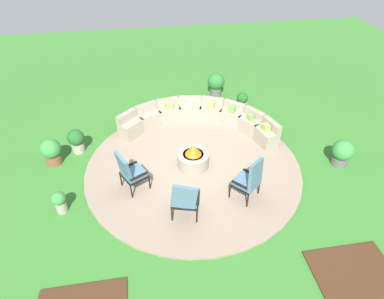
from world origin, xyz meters
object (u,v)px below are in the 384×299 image
Objects in this scene: lounge_chair_front_right at (185,198)px; potted_plant_4 at (242,100)px; potted_plant_2 at (60,201)px; lounge_chair_front_left at (130,171)px; potted_plant_3 at (51,151)px; potted_plant_0 at (342,152)px; lounge_chair_back_left at (250,179)px; potted_plant_5 at (76,140)px; fire_pit at (193,158)px; curved_stone_bench at (200,119)px; potted_plant_1 at (216,83)px.

lounge_chair_front_right is 5.19m from potted_plant_4.
lounge_chair_front_right is at bearing -12.72° from potted_plant_2.
potted_plant_3 is at bearing -152.26° from lounge_chair_front_left.
potted_plant_0 is at bearing 29.67° from lounge_chair_front_right.
potted_plant_4 is (1.05, 4.15, -0.33)m from lounge_chair_back_left.
potted_plant_0 is 7.29m from potted_plant_2.
lounge_chair_back_left is 4.99m from potted_plant_5.
lounge_chair_front_right is at bearing -105.27° from fire_pit.
lounge_chair_front_right reaches higher than potted_plant_5.
potted_plant_2 is 2.28m from potted_plant_5.
lounge_chair_front_right is 1.85× the size of potted_plant_4.
lounge_chair_front_left reaches higher than curved_stone_bench.
potted_plant_4 is at bearing 33.10° from lounge_chair_back_left.
lounge_chair_front_right is (1.18, -1.06, -0.03)m from lounge_chair_front_left.
lounge_chair_front_left is at bearing -50.79° from potted_plant_5.
potted_plant_5 is at bearing 158.84° from fire_pit.
potted_plant_0 is 7.34m from potted_plant_5.
potted_plant_2 is at bearing -133.97° from potted_plant_1.
potted_plant_1 is 1.29m from potted_plant_4.
fire_pit is 0.73× the size of lounge_chair_front_left.
potted_plant_0 is (5.63, 0.13, -0.23)m from lounge_chair_front_left.
curved_stone_bench is at bearing 146.53° from potted_plant_0.
potted_plant_5 is at bearing -150.15° from potted_plant_1.
potted_plant_3 is (-3.29, 2.48, -0.20)m from lounge_chair_front_right.
lounge_chair_back_left is at bearing 46.57° from lounge_chair_front_left.
lounge_chair_front_right is at bearing 19.49° from lounge_chair_front_left.
potted_plant_3 reaches higher than potted_plant_0.
lounge_chair_front_left is 1.62× the size of potted_plant_5.
potted_plant_1 is (0.97, 2.07, 0.10)m from curved_stone_bench.
fire_pit is 1.46× the size of potted_plant_2.
lounge_chair_front_right is (-0.97, -3.49, 0.25)m from curved_stone_bench.
potted_plant_0 reaches higher than potted_plant_2.
lounge_chair_front_left is 5.48m from potted_plant_1.
potted_plant_5 is at bearing -163.55° from potted_plant_4.
potted_plant_5 is (-4.63, -2.65, -0.08)m from potted_plant_1.
potted_plant_1 reaches higher than curved_stone_bench.
fire_pit is at bearing -105.74° from curved_stone_bench.
lounge_chair_back_left is at bearing -104.14° from potted_plant_4.
curved_stone_bench is 4.17m from potted_plant_0.
potted_plant_0 reaches higher than potted_plant_4.
lounge_chair_front_right reaches higher than potted_plant_2.
fire_pit reaches higher than potted_plant_2.
fire_pit is 3.83m from potted_plant_3.
lounge_chair_front_left is 1.97× the size of potted_plant_4.
fire_pit is at bearing 86.29° from lounge_chair_back_left.
potted_plant_1 is 6.07m from potted_plant_3.
lounge_chair_front_left is 1.72m from potted_plant_2.
lounge_chair_front_right is 1.29× the size of potted_plant_1.
lounge_chair_front_right is at bearing -105.51° from curved_stone_bench.
potted_plant_5 is (-5.30, -1.57, 0.08)m from potted_plant_4.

